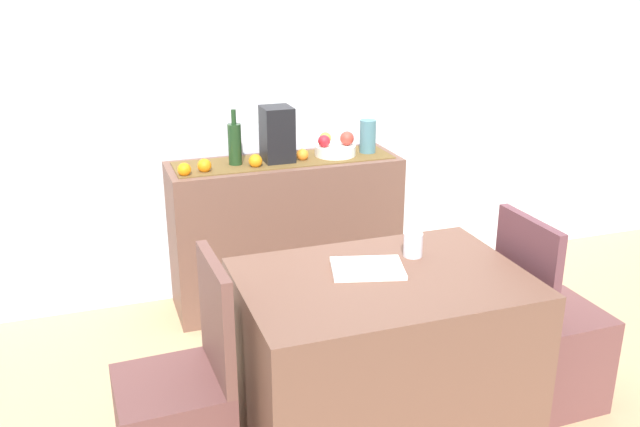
# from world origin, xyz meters

# --- Properties ---
(ground_plane) EXTENTS (6.40, 6.40, 0.02)m
(ground_plane) POSITION_xyz_m (0.00, 0.00, -0.01)
(ground_plane) COLOR tan
(ground_plane) RESTS_ON ground
(room_wall_rear) EXTENTS (6.40, 0.06, 2.70)m
(room_wall_rear) POSITION_xyz_m (0.00, 1.18, 1.35)
(room_wall_rear) COLOR silver
(room_wall_rear) RESTS_ON ground
(sideboard_console) EXTENTS (1.29, 0.42, 0.85)m
(sideboard_console) POSITION_xyz_m (-0.05, 0.92, 0.43)
(sideboard_console) COLOR brown
(sideboard_console) RESTS_ON ground
(table_runner) EXTENTS (1.21, 0.32, 0.01)m
(table_runner) POSITION_xyz_m (-0.05, 0.92, 0.85)
(table_runner) COLOR brown
(table_runner) RESTS_ON sideboard_console
(fruit_bowl) EXTENTS (0.23, 0.23, 0.06)m
(fruit_bowl) POSITION_xyz_m (0.25, 0.92, 0.88)
(fruit_bowl) COLOR white
(fruit_bowl) RESTS_ON table_runner
(apple_front) EXTENTS (0.07, 0.07, 0.07)m
(apple_front) POSITION_xyz_m (0.18, 0.91, 0.95)
(apple_front) COLOR red
(apple_front) RESTS_ON fruit_bowl
(apple_left) EXTENTS (0.08, 0.08, 0.08)m
(apple_left) POSITION_xyz_m (0.32, 0.90, 0.95)
(apple_left) COLOR #BD3A2E
(apple_left) RESTS_ON fruit_bowl
(apple_rear) EXTENTS (0.07, 0.07, 0.07)m
(apple_rear) POSITION_xyz_m (0.21, 0.98, 0.95)
(apple_rear) COLOR #979F37
(apple_rear) RESTS_ON fruit_bowl
(wine_bottle) EXTENTS (0.07, 0.07, 0.31)m
(wine_bottle) POSITION_xyz_m (-0.32, 0.92, 0.97)
(wine_bottle) COLOR #1C391B
(wine_bottle) RESTS_ON sideboard_console
(coffee_maker) EXTENTS (0.16, 0.18, 0.30)m
(coffee_maker) POSITION_xyz_m (-0.09, 0.92, 1.00)
(coffee_maker) COLOR black
(coffee_maker) RESTS_ON sideboard_console
(ceramic_vase) EXTENTS (0.09, 0.09, 0.19)m
(ceramic_vase) POSITION_xyz_m (0.45, 0.92, 0.95)
(ceramic_vase) COLOR slate
(ceramic_vase) RESTS_ON sideboard_console
(orange_loose_far) EXTENTS (0.07, 0.07, 0.07)m
(orange_loose_far) POSITION_xyz_m (-0.51, 0.84, 0.89)
(orange_loose_far) COLOR orange
(orange_loose_far) RESTS_ON sideboard_console
(orange_loose_near_bowl) EXTENTS (0.07, 0.07, 0.07)m
(orange_loose_near_bowl) POSITION_xyz_m (0.05, 0.89, 0.88)
(orange_loose_near_bowl) COLOR orange
(orange_loose_near_bowl) RESTS_ON sideboard_console
(orange_loose_mid) EXTENTS (0.07, 0.07, 0.07)m
(orange_loose_mid) POSITION_xyz_m (-0.62, 0.80, 0.89)
(orange_loose_mid) COLOR orange
(orange_loose_mid) RESTS_ON sideboard_console
(orange_loose_end) EXTENTS (0.07, 0.07, 0.07)m
(orange_loose_end) POSITION_xyz_m (-0.23, 0.84, 0.89)
(orange_loose_end) COLOR orange
(orange_loose_end) RESTS_ON sideboard_console
(dining_table) EXTENTS (1.11, 0.76, 0.74)m
(dining_table) POSITION_xyz_m (-0.05, -0.43, 0.37)
(dining_table) COLOR brown
(dining_table) RESTS_ON ground
(open_book) EXTENTS (0.33, 0.28, 0.02)m
(open_book) POSITION_xyz_m (-0.09, -0.36, 0.75)
(open_book) COLOR white
(open_book) RESTS_ON dining_table
(coffee_cup) EXTENTS (0.08, 0.08, 0.10)m
(coffee_cup) POSITION_xyz_m (0.15, -0.29, 0.79)
(coffee_cup) COLOR silver
(coffee_cup) RESTS_ON dining_table
(chair_near_window) EXTENTS (0.41, 0.41, 0.90)m
(chair_near_window) POSITION_xyz_m (-0.87, -0.43, 0.27)
(chair_near_window) COLOR brown
(chair_near_window) RESTS_ON ground
(chair_by_corner) EXTENTS (0.41, 0.41, 0.90)m
(chair_by_corner) POSITION_xyz_m (0.77, -0.43, 0.27)
(chair_by_corner) COLOR brown
(chair_by_corner) RESTS_ON ground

